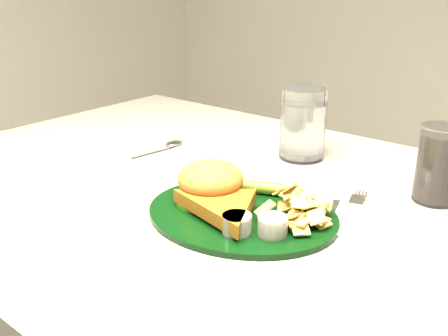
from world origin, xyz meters
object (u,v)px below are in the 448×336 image
(dinner_plate, at_px, (242,197))
(cola_glass, at_px, (439,164))
(water_glass, at_px, (303,124))
(fork_napkin, at_px, (332,215))

(dinner_plate, height_order, cola_glass, cola_glass)
(water_glass, height_order, fork_napkin, water_glass)
(dinner_plate, distance_m, cola_glass, 0.30)
(water_glass, distance_m, fork_napkin, 0.26)
(dinner_plate, distance_m, fork_napkin, 0.13)
(water_glass, relative_size, fork_napkin, 0.88)
(fork_napkin, bearing_deg, cola_glass, 42.18)
(water_glass, bearing_deg, fork_napkin, -48.95)
(dinner_plate, xyz_separation_m, water_glass, (-0.06, 0.27, 0.04))
(dinner_plate, xyz_separation_m, cola_glass, (0.19, 0.23, 0.03))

